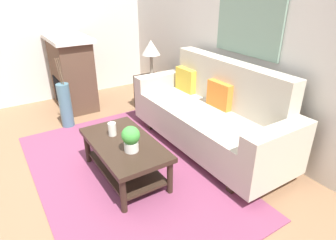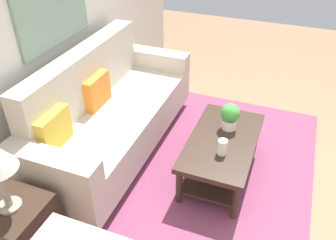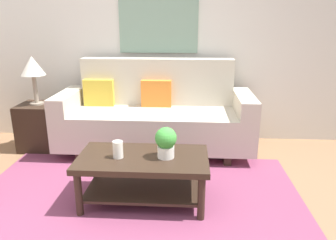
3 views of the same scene
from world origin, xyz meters
name	(u,v)px [view 1 (image 1 of 3)]	position (x,y,z in m)	size (l,w,h in m)	color
ground_plane	(83,187)	(0.00, 0.00, 0.00)	(9.49, 9.49, 0.00)	#8C6647
wall_back	(247,34)	(0.00, 2.18, 1.35)	(5.49, 0.10, 2.70)	silver
wall_left	(53,19)	(-2.80, 0.56, 1.35)	(0.10, 5.13, 2.70)	silver
area_rug	(127,171)	(0.00, 0.50, 0.01)	(2.93, 1.82, 0.01)	#843D5B
couch	(211,116)	(0.06, 1.64, 0.43)	(2.24, 0.84, 1.08)	beige
throw_pillow_mustard	(186,80)	(-0.64, 1.77, 0.68)	(0.36, 0.12, 0.32)	gold
throw_pillow_orange	(220,95)	(0.06, 1.77, 0.68)	(0.36, 0.12, 0.32)	orange
coffee_table	(125,151)	(0.07, 0.47, 0.31)	(1.10, 0.60, 0.43)	#332319
tabletop_vase	(112,129)	(-0.13, 0.43, 0.50)	(0.08, 0.08, 0.14)	white
potted_plant_tabletop	(131,138)	(0.26, 0.46, 0.57)	(0.18, 0.18, 0.26)	white
side_table	(152,93)	(-1.36, 1.62, 0.28)	(0.44, 0.44, 0.56)	#332319
table_lamp	(151,49)	(-1.36, 1.62, 0.99)	(0.28, 0.28, 0.57)	gray
fireplace	(72,72)	(-2.20, 0.60, 0.59)	(1.02, 0.58, 1.16)	brown
floor_vase	(66,106)	(-1.49, 0.27, 0.32)	(0.17, 0.17, 0.65)	slate
floor_vase_branch_a	(60,72)	(-1.47, 0.27, 0.83)	(0.01, 0.01, 0.36)	brown
floor_vase_branch_b	(61,71)	(-1.50, 0.29, 0.83)	(0.01, 0.01, 0.36)	brown
floor_vase_branch_c	(58,71)	(-1.50, 0.25, 0.83)	(0.01, 0.01, 0.36)	brown
framed_painting	(249,16)	(0.06, 2.11, 1.57)	(0.97, 0.03, 0.89)	gray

